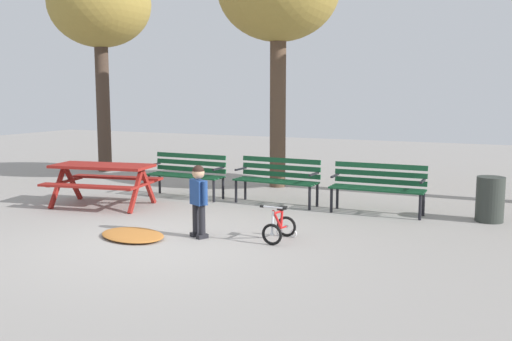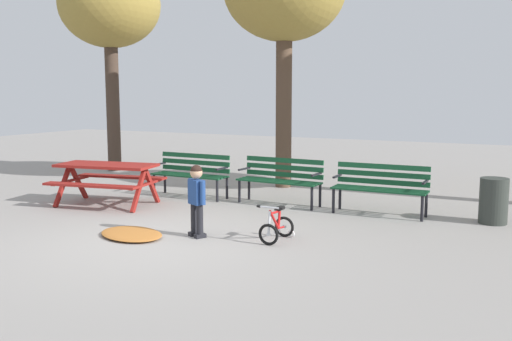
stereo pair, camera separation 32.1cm
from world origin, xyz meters
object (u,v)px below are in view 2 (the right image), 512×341
(park_bench_left, at_px, (281,177))
(child_standing, at_px, (197,195))
(park_bench_right, at_px, (381,185))
(picnic_table, at_px, (107,173))
(trash_bin, at_px, (494,201))
(park_bench_far_left, at_px, (192,171))
(kids_bicycle, at_px, (277,227))

(park_bench_left, height_order, child_standing, child_standing)
(park_bench_left, relative_size, park_bench_right, 1.01)
(picnic_table, relative_size, child_standing, 1.91)
(picnic_table, distance_m, trash_bin, 6.70)
(picnic_table, distance_m, child_standing, 3.04)
(park_bench_far_left, relative_size, park_bench_right, 1.00)
(child_standing, xyz_separation_m, trash_bin, (3.74, 2.85, -0.25))
(picnic_table, xyz_separation_m, child_standing, (2.76, -1.26, 0.02))
(kids_bicycle, bearing_deg, park_bench_left, 113.16)
(park_bench_far_left, distance_m, park_bench_left, 1.91)
(park_bench_far_left, height_order, park_bench_right, same)
(park_bench_far_left, xyz_separation_m, park_bench_left, (1.90, 0.09, 0.00))
(park_bench_right, bearing_deg, park_bench_left, 177.97)
(park_bench_far_left, bearing_deg, picnic_table, -122.66)
(park_bench_far_left, distance_m, child_standing, 3.27)
(park_bench_right, xyz_separation_m, child_standing, (-1.96, -2.73, 0.11))
(child_standing, distance_m, trash_bin, 4.71)
(kids_bicycle, bearing_deg, picnic_table, 166.18)
(child_standing, bearing_deg, picnic_table, 155.40)
(park_bench_right, distance_m, child_standing, 3.36)
(child_standing, bearing_deg, park_bench_right, 54.35)
(park_bench_far_left, relative_size, trash_bin, 2.21)
(child_standing, bearing_deg, trash_bin, 37.30)
(park_bench_left, bearing_deg, kids_bicycle, -66.84)
(park_bench_right, bearing_deg, park_bench_far_left, -179.61)
(park_bench_far_left, bearing_deg, trash_bin, 1.53)
(picnic_table, distance_m, park_bench_right, 4.94)
(picnic_table, bearing_deg, kids_bicycle, -13.82)
(kids_bicycle, bearing_deg, child_standing, -164.70)
(kids_bicycle, bearing_deg, park_bench_far_left, 141.10)
(child_standing, distance_m, kids_bicycle, 1.24)
(park_bench_right, height_order, trash_bin, park_bench_right)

